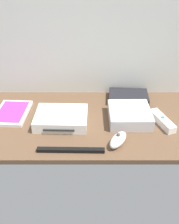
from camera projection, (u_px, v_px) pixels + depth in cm
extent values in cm
cube|color=brown|center=(90.00, 122.00, 107.83)|extent=(100.00, 48.00, 2.00)
cube|color=silver|center=(89.00, 27.00, 110.38)|extent=(110.00, 1.20, 64.00)
cube|color=white|center=(61.00, 118.00, 104.58)|extent=(21.46, 16.61, 4.40)
cube|color=#2D2D2D|center=(59.00, 130.00, 97.72)|extent=(12.01, 0.95, 0.80)
cube|color=silver|center=(130.00, 115.00, 105.79)|extent=(17.13, 17.13, 5.00)
cube|color=silver|center=(130.00, 110.00, 104.34)|extent=(16.44, 16.44, 0.30)
cube|color=white|center=(12.00, 113.00, 110.46)|extent=(14.62, 19.72, 1.40)
cube|color=#B233B2|center=(12.00, 112.00, 110.03)|extent=(12.03, 16.93, 0.16)
cube|color=black|center=(128.00, 97.00, 120.18)|extent=(18.80, 13.24, 3.40)
cube|color=#19D833|center=(129.00, 104.00, 115.00)|extent=(8.01, 0.96, 0.60)
cube|color=white|center=(162.00, 121.00, 104.31)|extent=(8.15, 15.17, 3.00)
cylinder|color=#387FDB|center=(163.00, 117.00, 103.38)|extent=(1.40, 1.40, 0.40)
ellipsoid|color=white|center=(118.00, 140.00, 93.22)|extent=(9.10, 10.79, 4.00)
sphere|color=#4C4C4C|center=(119.00, 135.00, 91.91)|extent=(1.40, 1.40, 1.40)
cube|color=black|center=(71.00, 150.00, 90.48)|extent=(24.03, 2.24, 1.40)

